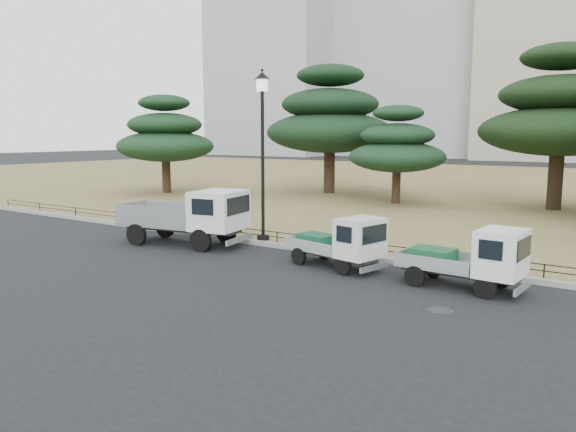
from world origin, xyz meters
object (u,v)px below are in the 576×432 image
Objects in this scene: truck_kei_front at (341,242)px; street_lamp at (262,128)px; truck_kei_rear at (470,258)px; truck_large at (189,214)px; tarp_pile at (173,217)px.

street_lamp is (-4.29, 1.77, 3.48)m from truck_kei_front.
truck_kei_front is 3.94m from truck_kei_rear.
street_lamp is (-8.23, 1.89, 3.45)m from truck_kei_rear.
truck_large is 6.37m from truck_kei_front.
truck_kei_rear is (10.30, -0.16, -0.31)m from truck_large.
truck_large reaches higher than tarp_pile.
street_lamp reaches higher than truck_kei_rear.
truck_kei_front is 0.53× the size of street_lamp.
truck_kei_rear reaches higher than tarp_pile.
tarp_pile is at bearing 134.52° from truck_large.
truck_kei_front is 2.17× the size of tarp_pile.
tarp_pile is (-3.13, 2.18, -0.64)m from truck_large.
truck_kei_front is at bearing -22.41° from street_lamp.
truck_kei_rear is at bearing -11.43° from truck_large.
truck_kei_front is 9.75m from tarp_pile.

